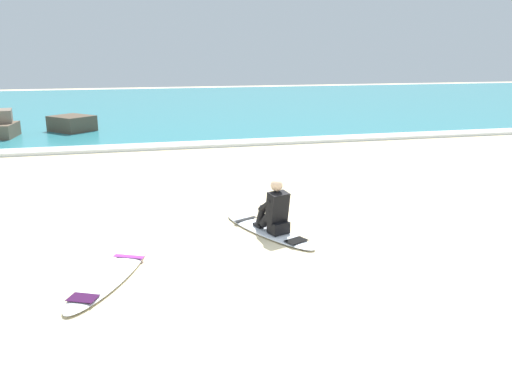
% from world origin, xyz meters
% --- Properties ---
extents(ground_plane, '(80.00, 80.00, 0.00)m').
position_xyz_m(ground_plane, '(0.00, 0.00, 0.00)').
color(ground_plane, beige).
extents(sea, '(80.00, 28.00, 0.10)m').
position_xyz_m(sea, '(0.00, 22.77, 0.05)').
color(sea, teal).
rests_on(sea, ground).
extents(breaking_foam, '(80.00, 0.90, 0.11)m').
position_xyz_m(breaking_foam, '(0.00, 9.07, 0.06)').
color(breaking_foam, white).
rests_on(breaking_foam, ground).
extents(surfboard_main, '(1.44, 2.35, 0.08)m').
position_xyz_m(surfboard_main, '(-0.16, 0.28, 0.04)').
color(surfboard_main, silver).
rests_on(surfboard_main, ground).
extents(surfer_seated, '(0.54, 0.77, 0.95)m').
position_xyz_m(surfer_seated, '(-0.08, 0.12, 0.44)').
color(surfer_seated, black).
rests_on(surfer_seated, surfboard_main).
extents(surfboard_spare_near, '(1.43, 2.29, 0.08)m').
position_xyz_m(surfboard_spare_near, '(-2.84, -1.02, 0.04)').
color(surfboard_spare_near, white).
rests_on(surfboard_spare_near, ground).
extents(rock_outcrop_distant, '(4.34, 2.79, 1.07)m').
position_xyz_m(rock_outcrop_distant, '(-6.30, 12.55, 0.42)').
color(rock_outcrop_distant, brown).
rests_on(rock_outcrop_distant, ground).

